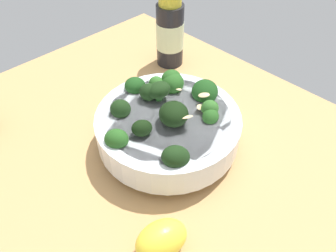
# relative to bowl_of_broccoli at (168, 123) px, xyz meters

# --- Properties ---
(ground_plane) EXTENTS (0.70, 0.70, 0.03)m
(ground_plane) POSITION_rel_bowl_of_broccoli_xyz_m (-0.06, 0.04, -0.06)
(ground_plane) COLOR tan
(bowl_of_broccoli) EXTENTS (0.22, 0.22, 0.10)m
(bowl_of_broccoli) POSITION_rel_bowl_of_broccoli_xyz_m (0.00, 0.00, 0.00)
(bowl_of_broccoli) COLOR white
(bowl_of_broccoli) RESTS_ON ground_plane
(lemon_wedge) EXTENTS (0.08, 0.06, 0.05)m
(lemon_wedge) POSITION_rel_bowl_of_broccoli_xyz_m (-0.13, -0.12, -0.02)
(lemon_wedge) COLOR yellow
(lemon_wedge) RESTS_ON ground_plane
(bottle_short) EXTENTS (0.06, 0.06, 0.15)m
(bottle_short) POSITION_rel_bowl_of_broccoli_xyz_m (0.17, 0.17, 0.03)
(bottle_short) COLOR black
(bottle_short) RESTS_ON ground_plane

